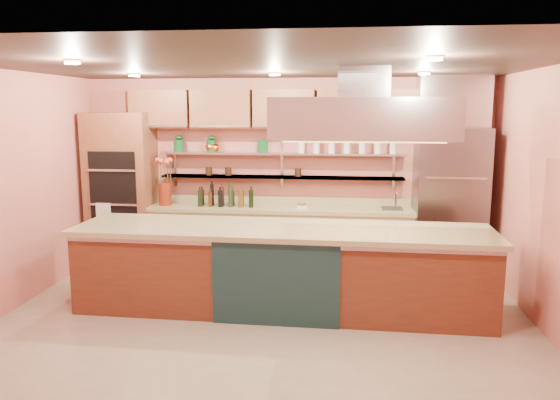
# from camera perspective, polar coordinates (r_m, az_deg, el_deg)

# --- Properties ---
(floor) EXTENTS (6.00, 5.00, 0.02)m
(floor) POSITION_cam_1_polar(r_m,az_deg,el_deg) (6.17, -1.92, -13.05)
(floor) COLOR gray
(floor) RESTS_ON ground
(ceiling) EXTENTS (6.00, 5.00, 0.02)m
(ceiling) POSITION_cam_1_polar(r_m,az_deg,el_deg) (5.71, -2.08, 13.97)
(ceiling) COLOR black
(ceiling) RESTS_ON wall_back
(wall_back) EXTENTS (6.00, 0.04, 2.80)m
(wall_back) POSITION_cam_1_polar(r_m,az_deg,el_deg) (8.23, 0.58, 2.87)
(wall_back) COLOR #CD6E61
(wall_back) RESTS_ON floor
(wall_front) EXTENTS (6.00, 0.04, 2.80)m
(wall_front) POSITION_cam_1_polar(r_m,az_deg,el_deg) (3.38, -8.31, -7.06)
(wall_front) COLOR #CD6E61
(wall_front) RESTS_ON floor
(wall_right) EXTENTS (0.04, 5.00, 2.80)m
(wall_right) POSITION_cam_1_polar(r_m,az_deg,el_deg) (6.11, 27.08, -0.55)
(wall_right) COLOR #CD6E61
(wall_right) RESTS_ON floor
(oven_stack) EXTENTS (0.95, 0.64, 2.30)m
(oven_stack) POSITION_cam_1_polar(r_m,az_deg,el_deg) (8.56, -16.19, 1.06)
(oven_stack) COLOR brown
(oven_stack) RESTS_ON floor
(refrigerator) EXTENTS (0.95, 0.72, 2.10)m
(refrigerator) POSITION_cam_1_polar(r_m,az_deg,el_deg) (8.02, 17.23, -0.27)
(refrigerator) COLOR slate
(refrigerator) RESTS_ON floor
(back_counter) EXTENTS (3.84, 0.64, 0.93)m
(back_counter) POSITION_cam_1_polar(r_m,az_deg,el_deg) (8.11, -0.01, -3.95)
(back_counter) COLOR tan
(back_counter) RESTS_ON floor
(wall_shelf_lower) EXTENTS (3.60, 0.26, 0.03)m
(wall_shelf_lower) POSITION_cam_1_polar(r_m,az_deg,el_deg) (8.11, 0.13, 2.41)
(wall_shelf_lower) COLOR #B3B7BA
(wall_shelf_lower) RESTS_ON wall_back
(wall_shelf_upper) EXTENTS (3.60, 0.26, 0.03)m
(wall_shelf_upper) POSITION_cam_1_polar(r_m,az_deg,el_deg) (8.08, 0.13, 4.88)
(wall_shelf_upper) COLOR #B3B7BA
(wall_shelf_upper) RESTS_ON wall_back
(upper_cabinets) EXTENTS (4.60, 0.36, 0.55)m
(upper_cabinets) POSITION_cam_1_polar(r_m,az_deg,el_deg) (8.00, 0.45, 9.49)
(upper_cabinets) COLOR brown
(upper_cabinets) RESTS_ON wall_back
(range_hood) EXTENTS (2.00, 1.00, 0.45)m
(range_hood) POSITION_cam_1_polar(r_m,az_deg,el_deg) (6.17, 8.61, 8.43)
(range_hood) COLOR #B3B7BA
(range_hood) RESTS_ON ceiling
(ceiling_downlights) EXTENTS (4.00, 2.80, 0.02)m
(ceiling_downlights) POSITION_cam_1_polar(r_m,az_deg,el_deg) (5.91, -1.78, 13.53)
(ceiling_downlights) COLOR #FFE5A5
(ceiling_downlights) RESTS_ON ceiling
(island) EXTENTS (4.78, 1.14, 0.99)m
(island) POSITION_cam_1_polar(r_m,az_deg,el_deg) (6.47, 0.17, -7.17)
(island) COLOR #612D1B
(island) RESTS_ON floor
(flower_vase) EXTENTS (0.22, 0.22, 0.33)m
(flower_vase) POSITION_cam_1_polar(r_m,az_deg,el_deg) (8.31, -11.93, 0.60)
(flower_vase) COLOR maroon
(flower_vase) RESTS_ON back_counter
(oil_bottle_cluster) EXTENTS (0.92, 0.46, 0.28)m
(oil_bottle_cluster) POSITION_cam_1_polar(r_m,az_deg,el_deg) (8.07, -5.64, 0.32)
(oil_bottle_cluster) COLOR black
(oil_bottle_cluster) RESTS_ON back_counter
(kitchen_scale) EXTENTS (0.17, 0.14, 0.08)m
(kitchen_scale) POSITION_cam_1_polar(r_m,az_deg,el_deg) (7.92, 2.32, -0.54)
(kitchen_scale) COLOR silver
(kitchen_scale) RESTS_ON back_counter
(bar_faucet) EXTENTS (0.04, 0.04, 0.24)m
(bar_faucet) POSITION_cam_1_polar(r_m,az_deg,el_deg) (8.03, 11.99, -0.04)
(bar_faucet) COLOR silver
(bar_faucet) RESTS_ON back_counter
(copper_kettle) EXTENTS (0.20, 0.20, 0.13)m
(copper_kettle) POSITION_cam_1_polar(r_m,az_deg,el_deg) (8.25, -6.92, 5.48)
(copper_kettle) COLOR #CB742E
(copper_kettle) RESTS_ON wall_shelf_upper
(green_canister) EXTENTS (0.18, 0.18, 0.18)m
(green_canister) POSITION_cam_1_polar(r_m,az_deg,el_deg) (8.11, -1.81, 5.64)
(green_canister) COLOR #0F491E
(green_canister) RESTS_ON wall_shelf_upper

